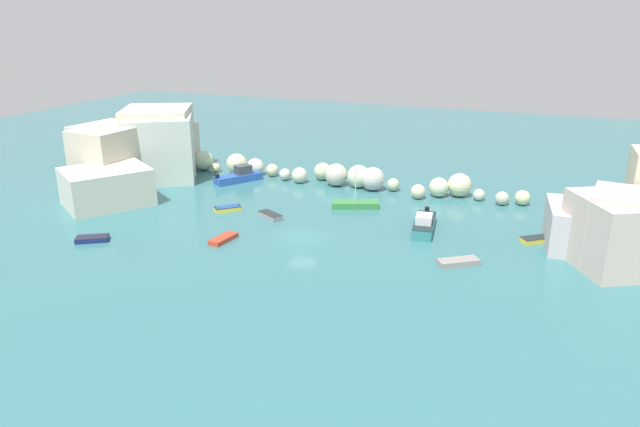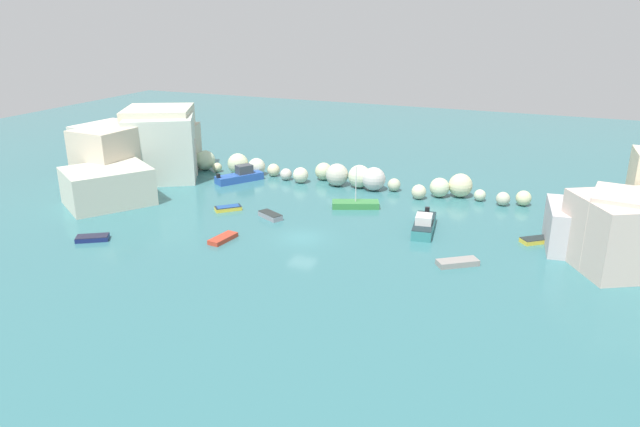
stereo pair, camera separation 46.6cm
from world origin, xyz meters
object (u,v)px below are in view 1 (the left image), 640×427
moored_boat_1 (239,176)px  moored_boat_8 (228,208)px  moored_boat_4 (92,239)px  moored_boat_0 (537,239)px  moored_boat_2 (355,204)px  moored_boat_7 (458,262)px  moored_boat_3 (424,224)px  moored_boat_5 (270,216)px  moored_boat_6 (223,239)px

moored_boat_1 → moored_boat_8: moored_boat_1 is taller
moored_boat_4 → moored_boat_0: bearing=-10.5°
moored_boat_2 → moored_boat_7: moored_boat_2 is taller
moored_boat_3 → moored_boat_8: moored_boat_3 is taller
moored_boat_1 → moored_boat_8: size_ratio=2.12×
moored_boat_5 → moored_boat_6: 7.26m
moored_boat_1 → moored_boat_7: (29.39, -15.09, -0.42)m
moored_boat_0 → moored_boat_6: size_ratio=1.01×
moored_boat_6 → moored_boat_7: size_ratio=0.90×
moored_boat_6 → moored_boat_8: size_ratio=1.13×
moored_boat_4 → moored_boat_7: 32.94m
moored_boat_2 → moored_boat_3: 9.43m
moored_boat_1 → moored_boat_8: bearing=-123.9°
moored_boat_4 → moored_boat_5: bearing=11.1°
moored_boat_3 → moored_boat_2: bearing=-124.0°
moored_boat_5 → moored_boat_7: size_ratio=0.85×
moored_boat_8 → moored_boat_3: bearing=-38.5°
moored_boat_2 → moored_boat_5: moored_boat_2 is taller
moored_boat_0 → moored_boat_4: size_ratio=1.02×
moored_boat_4 → moored_boat_2: bearing=11.2°
moored_boat_4 → moored_boat_7: bearing=-19.5°
moored_boat_8 → moored_boat_5: bearing=-49.2°
moored_boat_5 → moored_boat_8: size_ratio=1.07×
moored_boat_3 → moored_boat_8: size_ratio=2.20×
moored_boat_1 → moored_boat_6: bearing=-121.9°
moored_boat_0 → moored_boat_1: size_ratio=0.54×
moored_boat_4 → moored_boat_6: size_ratio=0.99×
moored_boat_3 → moored_boat_6: size_ratio=1.95×
moored_boat_1 → moored_boat_3: size_ratio=0.96×
moored_boat_0 → moored_boat_4: 40.94m
moored_boat_2 → moored_boat_8: (-12.15, -6.11, -0.11)m
moored_boat_8 → moored_boat_0: bearing=-38.1°
moored_boat_0 → moored_boat_3: (-10.29, -1.16, 0.44)m
moored_boat_3 → moored_boat_4: moored_boat_3 is taller
moored_boat_3 → moored_boat_8: (-20.58, -1.90, -0.42)m
moored_boat_0 → moored_boat_2: moored_boat_2 is taller
moored_boat_2 → moored_boat_8: size_ratio=1.87×
moored_boat_2 → moored_boat_8: 13.60m
moored_boat_0 → moored_boat_2: size_ratio=0.61×
moored_boat_4 → moored_boat_8: bearing=27.5°
moored_boat_4 → moored_boat_8: 14.15m
moored_boat_1 → moored_boat_5: 14.42m
moored_boat_6 → moored_boat_5: bearing=177.7°
moored_boat_0 → moored_boat_5: size_ratio=1.07×
moored_boat_1 → moored_boat_3: bearing=-75.6°
moored_boat_3 → moored_boat_7: size_ratio=1.76×
moored_boat_4 → moored_boat_6: 12.06m
moored_boat_4 → moored_boat_5: (12.38, 11.74, 0.05)m
moored_boat_1 → moored_boat_8: (4.38, -10.21, -0.42)m
moored_boat_4 → moored_boat_7: (32.11, 7.35, 0.01)m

